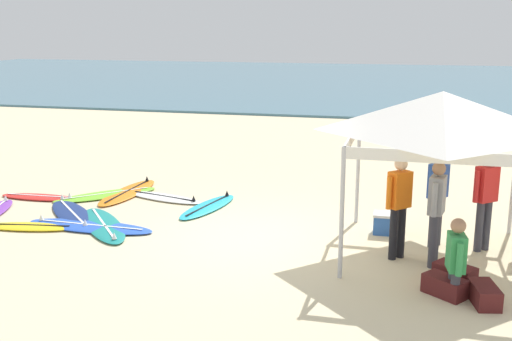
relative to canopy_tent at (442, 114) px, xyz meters
name	(u,v)px	position (x,y,z in m)	size (l,w,h in m)	color
ground_plane	(254,239)	(-3.12, -0.02, -2.39)	(80.00, 80.00, 0.00)	beige
sea	(372,81)	(-3.12, 33.15, -2.34)	(80.00, 36.00, 0.10)	teal
canopy_tent	(442,114)	(0.00, 0.00, 0.00)	(2.94, 2.94, 2.75)	#B7B7BC
surfboard_white	(165,197)	(-5.70, 2.04, -2.35)	(2.01, 1.01, 0.19)	white
surfboard_yellow	(29,226)	(-7.43, -0.49, -2.35)	(1.91, 0.79, 0.19)	yellow
surfboard_teal	(103,225)	(-6.10, -0.06, -2.35)	(2.01, 2.27, 0.19)	#19847F
surfboard_red	(40,197)	(-8.42, 1.39, -2.35)	(1.85, 0.55, 0.19)	red
surfboard_lime	(105,195)	(-7.09, 1.93, -2.35)	(2.13, 2.11, 0.19)	#7AD12D
surfboard_navy	(73,214)	(-7.04, 0.43, -2.35)	(2.08, 2.11, 0.19)	navy
surfboard_blue	(90,226)	(-6.32, -0.20, -2.35)	(2.61, 0.77, 0.19)	blue
surfboard_orange	(128,192)	(-6.69, 2.25, -2.35)	(0.76, 2.42, 0.19)	orange
surfboard_cyan	(208,206)	(-4.53, 1.61, -2.35)	(0.97, 2.10, 0.19)	#23B2CC
person_orange	(399,201)	(-0.59, -0.37, -1.40)	(0.41, 0.42, 1.71)	black
person_blue	(438,191)	(0.04, 0.40, -1.40)	(0.38, 0.48, 1.71)	#383842
person_red	(486,195)	(0.82, 0.36, -1.40)	(0.44, 0.40, 1.71)	#383842
person_grey	(436,207)	(-0.01, -0.56, -1.40)	(0.29, 0.54, 1.71)	#383842
person_green	(456,256)	(0.23, -1.81, -1.73)	(0.26, 0.55, 1.20)	#383842
gear_bag_near_tent	(484,295)	(0.64, -1.85, -2.25)	(0.60, 0.32, 0.28)	#4C1919
gear_bag_by_pole	(455,274)	(0.28, -1.19, -2.25)	(0.60, 0.32, 0.28)	#4C1919
gear_bag_on_sand	(445,286)	(0.12, -1.69, -2.25)	(0.60, 0.32, 0.28)	#4C1919
cooler_box	(387,223)	(-0.80, 0.86, -2.19)	(0.50, 0.36, 0.39)	#2D60B7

